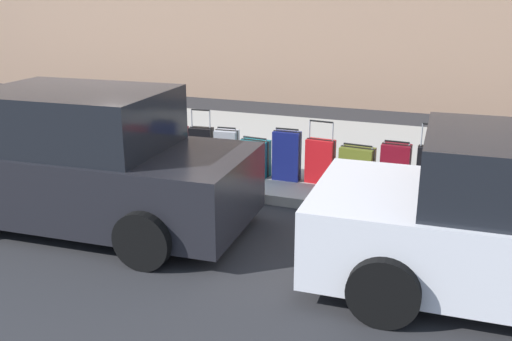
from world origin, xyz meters
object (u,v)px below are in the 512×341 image
Objects in this scene: bollard_post at (82,132)px; suitcase_red_3 at (320,161)px; suitcase_navy_4 at (287,156)px; parked_car_charcoal_1 at (80,163)px; suitcase_olive_2 at (357,167)px; suitcase_teal_5 at (255,158)px; suitcase_black_0 at (432,171)px; suitcase_maroon_8 at (174,145)px; fire_hydrant at (123,134)px; suitcase_black_7 at (202,148)px; suitcase_silver_6 at (227,151)px; suitcase_maroon_1 at (395,167)px.

suitcase_red_3 is at bearing -178.30° from bollard_post.
suitcase_red_3 is 4.04m from bollard_post.
parked_car_charcoal_1 reaches higher than suitcase_navy_4.
suitcase_olive_2 is 1.53m from suitcase_teal_5.
suitcase_black_0 is 1.46× the size of suitcase_maroon_8.
parked_car_charcoal_1 is at bearing 36.70° from suitcase_olive_2.
parked_car_charcoal_1 is (0.05, 2.25, 0.33)m from suitcase_maroon_8.
fire_hydrant reaches higher than suitcase_olive_2.
suitcase_black_0 is 1.02m from suitcase_olive_2.
suitcase_black_7 is at bearing -179.51° from fire_hydrant.
fire_hydrant is 2.41m from parked_car_charcoal_1.
fire_hydrant is 0.97× the size of bollard_post.
suitcase_navy_4 is at bearing 177.36° from suitcase_maroon_8.
suitcase_olive_2 is 2.44m from suitcase_black_7.
suitcase_black_7 is at bearing -0.62° from suitcase_olive_2.
suitcase_teal_5 is 0.71× the size of bollard_post.
suitcase_teal_5 is at bearing 174.10° from suitcase_silver_6.
parked_car_charcoal_1 reaches higher than suitcase_teal_5.
suitcase_black_7 is at bearing -4.48° from suitcase_teal_5.
suitcase_teal_5 is 0.64× the size of suitcase_black_7.
suitcase_maroon_8 is (2.40, -0.04, -0.01)m from suitcase_red_3.
suitcase_red_3 is (0.53, 0.02, 0.04)m from suitcase_olive_2.
suitcase_red_3 is at bearing 179.00° from suitcase_maroon_8.
suitcase_olive_2 is at bearing -143.30° from parked_car_charcoal_1.
fire_hydrant is (0.92, 0.01, 0.11)m from suitcase_maroon_8.
suitcase_silver_6 is 0.83× the size of bollard_post.
suitcase_teal_5 is 0.48m from suitcase_silver_6.
suitcase_maroon_8 is at bearing -174.35° from bollard_post.
suitcase_black_0 is 1.08× the size of suitcase_red_3.
fire_hydrant reaches higher than suitcase_maroon_8.
suitcase_maroon_1 is at bearing -179.21° from suitcase_silver_6.
suitcase_black_0 reaches higher than suitcase_silver_6.
suitcase_black_0 is 0.23× the size of parked_car_charcoal_1.
suitcase_red_3 is 1.00m from suitcase_teal_5.
suitcase_olive_2 is at bearing 179.49° from suitcase_maroon_8.
parked_car_charcoal_1 reaches higher than suitcase_maroon_1.
bollard_post is at bearing 1.70° from suitcase_olive_2.
suitcase_teal_5 is 0.74× the size of fire_hydrant.
suitcase_black_0 is at bearing -179.04° from suitcase_red_3.
suitcase_black_7 is 1.42m from fire_hydrant.
suitcase_maroon_8 is 2.27m from parked_car_charcoal_1.
suitcase_black_0 reaches higher than suitcase_black_7.
suitcase_black_0 is at bearing 179.73° from suitcase_black_7.
suitcase_navy_4 is at bearing 176.14° from suitcase_silver_6.
bollard_post is at bearing -52.69° from parked_car_charcoal_1.
fire_hydrant is 0.73m from bollard_post.
suitcase_maroon_1 is 5.09m from bollard_post.
suitcase_maroon_1 is 1.55m from suitcase_navy_4.
suitcase_silver_6 is (1.47, -0.02, 0.00)m from suitcase_red_3.
suitcase_maroon_1 is at bearing -176.25° from suitcase_navy_4.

